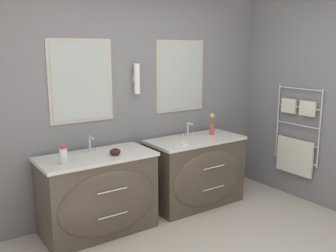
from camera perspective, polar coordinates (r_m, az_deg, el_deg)
name	(u,v)px	position (r m, az deg, el deg)	size (l,w,h in m)	color
wall_back	(131,100)	(4.35, -5.70, 4.00)	(5.40, 0.15, 2.60)	slate
wall_right	(309,99)	(4.90, 20.63, 3.94)	(0.13, 3.65, 2.60)	slate
vanity_left	(99,194)	(3.97, -10.43, -10.15)	(1.17, 0.65, 0.83)	#4C4238
vanity_right	(197,171)	(4.60, 4.42, -6.90)	(1.17, 0.65, 0.83)	#4C4238
faucet_left	(90,144)	(3.98, -11.75, -2.76)	(0.17, 0.11, 0.17)	silver
faucet_right	(188,130)	(4.61, 3.11, -0.56)	(0.17, 0.11, 0.17)	silver
toiletry_bottle	(63,156)	(3.64, -15.65, -4.37)	(0.07, 0.07, 0.17)	silver
amenity_bowl	(115,152)	(3.84, -8.05, -3.91)	(0.11, 0.11, 0.07)	black
flower_vase	(212,126)	(4.71, 6.72, 0.01)	(0.06, 0.06, 0.27)	#CC4C51
soap_dish	(184,144)	(4.19, 2.40, -2.70)	(0.08, 0.06, 0.04)	white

